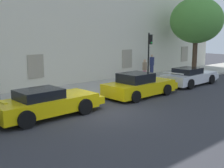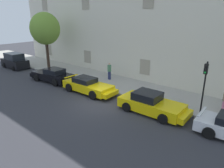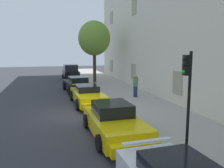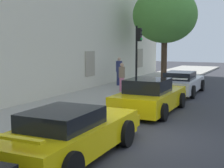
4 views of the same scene
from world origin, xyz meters
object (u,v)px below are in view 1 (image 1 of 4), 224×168
at_px(sportscar_yellow_flank, 50,103).
at_px(sportscar_white_middle, 141,86).
at_px(sportscar_tail_end, 191,77).
at_px(tree_near_kerb, 196,21).
at_px(pedestrian_strolling, 145,70).
at_px(pedestrian_bystander, 152,65).
at_px(traffic_light, 149,49).

xyz_separation_m(sportscar_yellow_flank, sportscar_white_middle, (6.16, 0.13, 0.00)).
distance_m(sportscar_white_middle, sportscar_tail_end, 5.49).
distance_m(tree_near_kerb, pedestrian_strolling, 6.93).
bearing_deg(pedestrian_strolling, sportscar_white_middle, -140.59).
xyz_separation_m(tree_near_kerb, pedestrian_bystander, (-3.51, 1.85, -3.68)).
relative_size(tree_near_kerb, traffic_light, 1.83).
distance_m(sportscar_white_middle, tree_near_kerb, 10.70).
distance_m(sportscar_white_middle, pedestrian_strolling, 4.90).
height_order(sportscar_white_middle, traffic_light, traffic_light).
bearing_deg(traffic_light, sportscar_tail_end, -28.57).
height_order(sportscar_tail_end, traffic_light, traffic_light).
xyz_separation_m(sportscar_tail_end, pedestrian_strolling, (-1.72, 2.96, 0.38)).
height_order(sportscar_yellow_flank, pedestrian_bystander, pedestrian_bystander).
bearing_deg(pedestrian_strolling, sportscar_yellow_flank, -162.01).
bearing_deg(pedestrian_strolling, pedestrian_bystander, 28.65).
height_order(sportscar_white_middle, pedestrian_strolling, pedestrian_strolling).
bearing_deg(sportscar_yellow_flank, sportscar_white_middle, 1.16).
bearing_deg(sportscar_tail_end, traffic_light, 151.43).
relative_size(sportscar_yellow_flank, tree_near_kerb, 0.78).
height_order(traffic_light, pedestrian_bystander, traffic_light).
relative_size(tree_near_kerb, pedestrian_bystander, 3.66).
xyz_separation_m(sportscar_white_middle, sportscar_tail_end, (5.49, 0.14, -0.03)).
bearing_deg(sportscar_yellow_flank, sportscar_tail_end, 1.31).
xyz_separation_m(sportscar_yellow_flank, tree_near_kerb, (15.72, 2.62, 4.12)).
relative_size(tree_near_kerb, pedestrian_strolling, 4.10).
height_order(traffic_light, pedestrian_strolling, traffic_light).
relative_size(pedestrian_strolling, pedestrian_bystander, 0.89).
bearing_deg(tree_near_kerb, sportscar_yellow_flank, -170.55).
xyz_separation_m(sportscar_white_middle, pedestrian_strolling, (3.77, 3.10, 0.35)).
distance_m(sportscar_yellow_flank, sportscar_tail_end, 11.65).
distance_m(traffic_light, pedestrian_bystander, 4.58).
xyz_separation_m(sportscar_yellow_flank, pedestrian_bystander, (12.21, 4.47, 0.44)).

